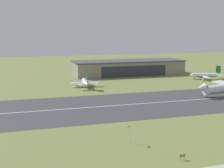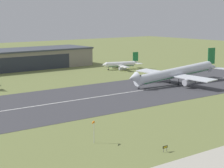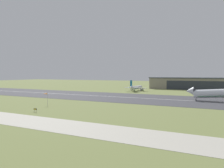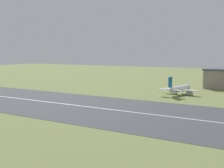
{
  "view_description": "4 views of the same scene",
  "coord_description": "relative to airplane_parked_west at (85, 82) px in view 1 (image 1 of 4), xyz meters",
  "views": [
    {
      "loc": [
        -25.08,
        -26.27,
        34.21
      ],
      "look_at": [
        14.28,
        102.43,
        11.48
      ],
      "focal_mm": 50.0,
      "sensor_mm": 36.0,
      "label": 1
    },
    {
      "loc": [
        -55.85,
        -26.42,
        33.01
      ],
      "look_at": [
        34.97,
        87.96,
        8.85
      ],
      "focal_mm": 70.0,
      "sensor_mm": 36.0,
      "label": 2
    },
    {
      "loc": [
        81.16,
        -18.11,
        15.07
      ],
      "look_at": [
        21.33,
        101.13,
        8.73
      ],
      "focal_mm": 35.0,
      "sensor_mm": 36.0,
      "label": 3
    },
    {
      "loc": [
        70.67,
        14.15,
        21.22
      ],
      "look_at": [
        16.57,
        97.15,
        11.01
      ],
      "focal_mm": 50.0,
      "sensor_mm": 36.0,
      "label": 4
    }
  ],
  "objects": [
    {
      "name": "airplane_parked_west",
      "position": [
        0.0,
        0.0,
        0.0
      ],
      "size": [
        18.4,
        23.78,
        9.52
      ],
      "color": "white",
      "rests_on": "ground_plane"
    },
    {
      "name": "ground_plane",
      "position": [
        -14.89,
        -106.79,
        -2.92
      ],
      "size": [
        725.3,
        725.3,
        0.0
      ],
      "primitive_type": "plane",
      "color": "olive"
    },
    {
      "name": "runway_centreline",
      "position": [
        -14.89,
        -52.33,
        -2.85
      ],
      "size": [
        436.77,
        0.7,
        0.01
      ],
      "primitive_type": "cube",
      "color": "silver",
      "rests_on": "runway_strip"
    },
    {
      "name": "airplane_parked_centre",
      "position": [
        89.7,
        6.36,
        -0.03
      ],
      "size": [
        24.17,
        23.62,
        9.79
      ],
      "color": "white",
      "rests_on": "ground_plane"
    },
    {
      "name": "runway_sign",
      "position": [
        1.44,
        -117.17,
        -1.81
      ],
      "size": [
        1.52,
        0.13,
        1.51
      ],
      "color": "#4C4C51",
      "rests_on": "ground_plane"
    },
    {
      "name": "hangar_building",
      "position": [
        45.14,
        45.6,
        2.84
      ],
      "size": [
        87.84,
        27.22,
        11.48
      ],
      "color": "gray",
      "rests_on": "ground_plane"
    },
    {
      "name": "runway_strip",
      "position": [
        -14.89,
        -52.33,
        -2.89
      ],
      "size": [
        485.3,
        52.27,
        0.06
      ],
      "primitive_type": "cube",
      "color": "#3D3D42",
      "rests_on": "ground_plane"
    },
    {
      "name": "windsock_pole",
      "position": [
        -8.36,
        -101.38,
        2.26
      ],
      "size": [
        1.9,
        1.71,
        5.85
      ],
      "color": "#B7B7BC",
      "rests_on": "ground_plane"
    }
  ]
}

